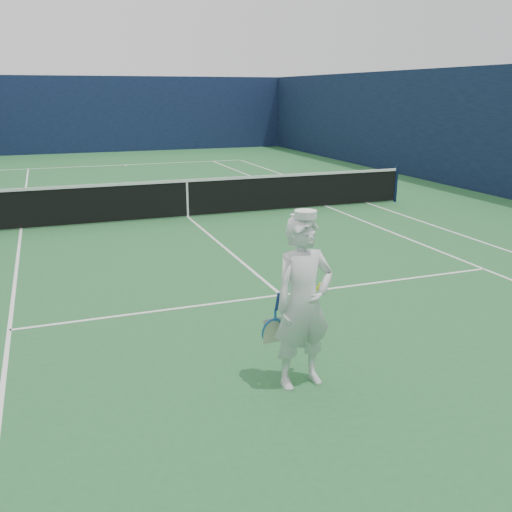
{
  "coord_description": "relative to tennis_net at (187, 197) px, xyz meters",
  "views": [
    {
      "loc": [
        -3.43,
        -14.48,
        3.21
      ],
      "look_at": [
        -0.91,
        -7.67,
        1.11
      ],
      "focal_mm": 40.0,
      "sensor_mm": 36.0,
      "label": 1
    }
  ],
  "objects": [
    {
      "name": "tennis_net",
      "position": [
        0.0,
        0.0,
        0.0
      ],
      "size": [
        12.88,
        0.09,
        1.07
      ],
      "color": "#141E4C",
      "rests_on": "ground"
    },
    {
      "name": "ground",
      "position": [
        0.0,
        0.0,
        -0.55
      ],
      "size": [
        80.0,
        80.0,
        0.0
      ],
      "primitive_type": "plane",
      "color": "#256331",
      "rests_on": "ground"
    },
    {
      "name": "court_markings",
      "position": [
        0.0,
        0.0,
        -0.55
      ],
      "size": [
        11.03,
        23.83,
        0.01
      ],
      "color": "white",
      "rests_on": "ground"
    },
    {
      "name": "windscreen_fence",
      "position": [
        0.0,
        0.0,
        1.45
      ],
      "size": [
        20.12,
        36.12,
        4.0
      ],
      "color": "#0F1939",
      "rests_on": "ground"
    },
    {
      "name": "tennis_player",
      "position": [
        -0.91,
        -9.17,
        0.43
      ],
      "size": [
        0.83,
        0.54,
        2.01
      ],
      "rotation": [
        0.0,
        0.0,
        0.1
      ],
      "color": "white",
      "rests_on": "ground"
    }
  ]
}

